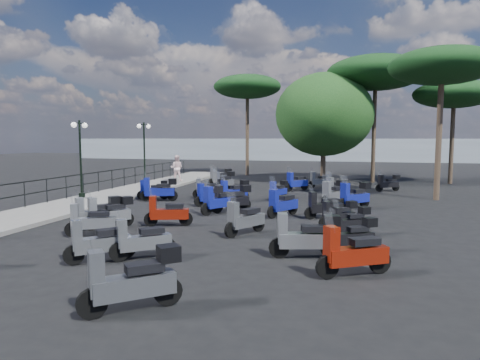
% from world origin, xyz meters
% --- Properties ---
extents(ground, '(120.00, 120.00, 0.00)m').
position_xyz_m(ground, '(0.00, 0.00, 0.00)').
color(ground, black).
rests_on(ground, ground).
extents(sidewalk, '(3.00, 30.00, 0.15)m').
position_xyz_m(sidewalk, '(-6.50, 3.00, 0.07)').
color(sidewalk, '#63605E').
rests_on(sidewalk, ground).
extents(railing, '(0.04, 26.04, 1.10)m').
position_xyz_m(railing, '(-7.80, 2.80, 0.90)').
color(railing, black).
rests_on(railing, sidewalk).
extents(lamp_post_1, '(0.30, 1.12, 3.79)m').
position_xyz_m(lamp_post_1, '(-7.36, 1.34, 2.31)').
color(lamp_post_1, black).
rests_on(lamp_post_1, sidewalk).
extents(lamp_post_2, '(0.49, 1.13, 3.93)m').
position_xyz_m(lamp_post_2, '(-7.33, 7.99, 2.39)').
color(lamp_post_2, black).
rests_on(lamp_post_2, sidewalk).
extents(pedestrian_far, '(0.97, 0.82, 1.77)m').
position_xyz_m(pedestrian_far, '(-6.06, 10.22, 1.04)').
color(pedestrian_far, silver).
rests_on(pedestrian_far, sidewalk).
extents(scooter_1, '(1.53, 0.93, 1.33)m').
position_xyz_m(scooter_1, '(-2.34, -5.41, 0.46)').
color(scooter_1, black).
rests_on(scooter_1, ground).
extents(scooter_2, '(1.28, 1.42, 1.39)m').
position_xyz_m(scooter_2, '(-2.44, -4.19, 0.52)').
color(scooter_2, black).
rests_on(scooter_2, ground).
extents(scooter_3, '(1.52, 0.74, 1.25)m').
position_xyz_m(scooter_3, '(-4.08, 2.52, 0.47)').
color(scooter_3, black).
rests_on(scooter_3, ground).
extents(scooter_4, '(1.80, 0.81, 1.47)m').
position_xyz_m(scooter_4, '(-3.52, 2.04, 0.55)').
color(scooter_4, black).
rests_on(scooter_4, ground).
extents(scooter_5, '(1.00, 1.65, 1.42)m').
position_xyz_m(scooter_5, '(-1.75, 7.06, 0.54)').
color(scooter_5, black).
rests_on(scooter_5, ground).
extents(scooter_6, '(1.36, 1.27, 1.40)m').
position_xyz_m(scooter_6, '(-0.51, -7.84, 0.49)').
color(scooter_6, black).
rests_on(scooter_6, ground).
extents(scooter_7, '(1.65, 0.77, 1.36)m').
position_xyz_m(scooter_7, '(-0.67, -3.37, 0.47)').
color(scooter_7, black).
rests_on(scooter_7, ground).
extents(scooter_8, '(1.13, 1.62, 1.48)m').
position_xyz_m(scooter_8, '(0.34, -0.60, 0.51)').
color(scooter_8, black).
rests_on(scooter_8, ground).
extents(scooter_9, '(1.30, 1.22, 1.34)m').
position_xyz_m(scooter_9, '(-0.63, 1.30, 0.46)').
color(scooter_9, black).
rests_on(scooter_9, ground).
extents(scooter_10, '(1.52, 0.89, 1.30)m').
position_xyz_m(scooter_10, '(-1.52, 3.65, 0.49)').
color(scooter_10, black).
rests_on(scooter_10, ground).
extents(scooter_11, '(1.25, 1.49, 1.41)m').
position_xyz_m(scooter_11, '(-2.69, 9.47, 0.53)').
color(scooter_11, black).
rests_on(scooter_11, ground).
extents(scooter_12, '(1.52, 1.36, 1.48)m').
position_xyz_m(scooter_12, '(1.83, -10.41, 0.56)').
color(scooter_12, black).
rests_on(scooter_12, ground).
extents(scooter_13, '(1.36, 1.19, 1.36)m').
position_xyz_m(scooter_13, '(0.41, -7.34, 0.47)').
color(scooter_13, black).
rests_on(scooter_13, ground).
extents(scooter_14, '(1.48, 1.35, 1.45)m').
position_xyz_m(scooter_14, '(0.74, -0.06, 0.55)').
color(scooter_14, black).
rests_on(scooter_14, ground).
extents(scooter_15, '(1.28, 1.35, 1.35)m').
position_xyz_m(scooter_15, '(0.06, 2.81, 0.51)').
color(scooter_15, black).
rests_on(scooter_15, ground).
extents(scooter_16, '(0.79, 1.40, 1.19)m').
position_xyz_m(scooter_16, '(2.00, 4.19, 0.45)').
color(scooter_16, black).
rests_on(scooter_16, ground).
extents(scooter_17, '(1.41, 0.97, 1.28)m').
position_xyz_m(scooter_17, '(3.66, 9.63, 0.44)').
color(scooter_17, black).
rests_on(scooter_17, ground).
extents(scooter_18, '(1.64, 1.10, 1.48)m').
position_xyz_m(scooter_18, '(5.59, -7.41, 0.51)').
color(scooter_18, black).
rests_on(scooter_18, ground).
extents(scooter_19, '(1.02, 1.61, 1.42)m').
position_xyz_m(scooter_19, '(2.28, -4.03, 0.49)').
color(scooter_19, black).
rests_on(scooter_19, ground).
extents(scooter_20, '(1.04, 1.58, 1.41)m').
position_xyz_m(scooter_20, '(2.94, -0.55, 0.49)').
color(scooter_20, black).
rests_on(scooter_20, ground).
extents(scooter_21, '(1.50, 0.96, 1.33)m').
position_xyz_m(scooter_21, '(4.55, -0.58, 0.46)').
color(scooter_21, black).
rests_on(scooter_21, ground).
extents(scooter_22, '(1.22, 1.44, 1.42)m').
position_xyz_m(scooter_22, '(4.84, 5.23, 0.49)').
color(scooter_22, black).
rests_on(scooter_22, ground).
extents(scooter_23, '(1.20, 1.46, 1.41)m').
position_xyz_m(scooter_23, '(2.46, 7.82, 0.49)').
color(scooter_23, black).
rests_on(scooter_23, ground).
extents(scooter_24, '(1.82, 0.75, 1.47)m').
position_xyz_m(scooter_24, '(4.44, -6.21, 0.56)').
color(scooter_24, black).
rests_on(scooter_24, ground).
extents(scooter_25, '(1.40, 0.94, 1.23)m').
position_xyz_m(scooter_25, '(5.56, -5.41, 0.47)').
color(scooter_25, black).
rests_on(scooter_25, ground).
extents(scooter_26, '(1.28, 0.98, 1.18)m').
position_xyz_m(scooter_26, '(5.53, -3.29, 0.44)').
color(scooter_26, black).
rests_on(scooter_26, ground).
extents(scooter_27, '(1.40, 1.50, 1.49)m').
position_xyz_m(scooter_27, '(5.71, 2.06, 0.56)').
color(scooter_27, black).
rests_on(scooter_27, ground).
extents(scooter_28, '(1.09, 1.66, 1.46)m').
position_xyz_m(scooter_28, '(4.78, 2.91, 0.55)').
color(scooter_28, black).
rests_on(scooter_28, ground).
extents(scooter_29, '(1.40, 0.95, 1.24)m').
position_xyz_m(scooter_29, '(7.63, 8.95, 0.47)').
color(scooter_29, black).
rests_on(scooter_29, ground).
extents(scooter_30, '(1.28, 0.98, 1.18)m').
position_xyz_m(scooter_30, '(5.14, -2.10, 0.44)').
color(scooter_30, black).
rests_on(scooter_30, ground).
extents(scooter_31, '(1.28, 1.42, 1.39)m').
position_xyz_m(scooter_31, '(-2.86, -4.28, 0.52)').
color(scooter_31, black).
rests_on(scooter_31, ground).
extents(broadleaf_tree, '(6.72, 6.72, 7.54)m').
position_xyz_m(broadleaf_tree, '(3.64, 13.18, 4.68)').
color(broadleaf_tree, '#38281E').
rests_on(broadleaf_tree, ground).
extents(pine_0, '(6.69, 6.69, 8.66)m').
position_xyz_m(pine_0, '(7.00, 13.97, 7.47)').
color(pine_0, '#38281E').
rests_on(pine_0, ground).
extents(pine_1, '(5.28, 5.28, 6.91)m').
position_xyz_m(pine_1, '(12.04, 14.38, 5.95)').
color(pine_1, '#38281E').
rests_on(pine_1, ground).
extents(pine_2, '(5.56, 5.56, 8.25)m').
position_xyz_m(pine_2, '(-2.86, 17.62, 7.25)').
color(pine_2, '#38281E').
rests_on(pine_2, ground).
extents(pine_3, '(5.07, 5.07, 7.43)m').
position_xyz_m(pine_3, '(9.67, 5.88, 6.51)').
color(pine_3, '#38281E').
rests_on(pine_3, ground).
extents(distant_hills, '(70.00, 8.00, 3.00)m').
position_xyz_m(distant_hills, '(0.00, 45.00, 1.50)').
color(distant_hills, gray).
rests_on(distant_hills, ground).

